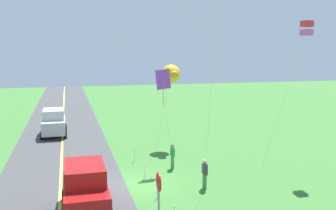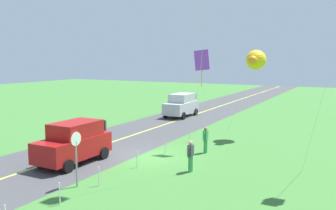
# 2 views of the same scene
# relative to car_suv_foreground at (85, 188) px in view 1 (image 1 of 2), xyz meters

# --- Properties ---
(ground_plane) EXTENTS (120.00, 120.00, 0.10)m
(ground_plane) POSITION_rel_car_suv_foreground_xyz_m (-2.99, 2.83, -1.20)
(ground_plane) COLOR #3D7533
(asphalt_road) EXTENTS (120.00, 7.00, 0.00)m
(asphalt_road) POSITION_rel_car_suv_foreground_xyz_m (-2.99, -1.17, -1.15)
(asphalt_road) COLOR #424244
(asphalt_road) RESTS_ON ground
(road_centre_stripe) EXTENTS (120.00, 0.16, 0.00)m
(road_centre_stripe) POSITION_rel_car_suv_foreground_xyz_m (-2.99, -1.17, -1.15)
(road_centre_stripe) COLOR #E5E04C
(road_centre_stripe) RESTS_ON asphalt_road
(car_suv_foreground) EXTENTS (4.40, 2.12, 2.24)m
(car_suv_foreground) POSITION_rel_car_suv_foreground_xyz_m (0.00, 0.00, 0.00)
(car_suv_foreground) COLOR maroon
(car_suv_foreground) RESTS_ON ground
(car_parked_west_far) EXTENTS (4.40, 2.12, 2.24)m
(car_parked_west_far) POSITION_rel_car_suv_foreground_xyz_m (-17.18, -1.86, 0.00)
(car_parked_west_far) COLOR #B7B7BC
(car_parked_west_far) RESTS_ON ground
(stop_sign) EXTENTS (0.76, 0.08, 2.56)m
(stop_sign) POSITION_rel_car_suv_foreground_xyz_m (2.83, 2.73, 0.65)
(stop_sign) COLOR gray
(stop_sign) RESTS_ON ground
(person_adult_near) EXTENTS (0.58, 0.22, 1.60)m
(person_adult_near) POSITION_rel_car_suv_foreground_xyz_m (-1.50, 6.29, -0.29)
(person_adult_near) COLOR #338C4C
(person_adult_near) RESTS_ON ground
(person_adult_companion) EXTENTS (0.58, 0.22, 1.60)m
(person_adult_companion) POSITION_rel_car_suv_foreground_xyz_m (-5.28, 5.55, -0.29)
(person_adult_companion) COLOR #338C4C
(person_adult_companion) RESTS_ON ground
(kite_blue_mid) EXTENTS (0.48, 1.02, 6.22)m
(kite_blue_mid) POSITION_rel_car_suv_foreground_xyz_m (-5.70, 5.08, 4.33)
(kite_blue_mid) COLOR silver
(kite_blue_mid) RESTS_ON ground
(kite_pink_drift) EXTENTS (1.54, 2.14, 9.05)m
(kite_pink_drift) POSITION_rel_car_suv_foreground_xyz_m (-3.01, 13.08, 7.44)
(kite_pink_drift) COLOR silver
(kite_pink_drift) RESTS_ON ground
(kite_cyan_top) EXTENTS (2.51, 2.32, 6.27)m
(kite_cyan_top) POSITION_rel_car_suv_foreground_xyz_m (-10.87, 7.00, 4.42)
(kite_cyan_top) COLOR silver
(kite_cyan_top) RESTS_ON ground
(fence_post_0) EXTENTS (0.05, 0.05, 0.90)m
(fence_post_0) POSITION_rel_car_suv_foreground_xyz_m (-7.42, 3.53, -0.70)
(fence_post_0) COLOR silver
(fence_post_0) RESTS_ON ground
(fence_post_1) EXTENTS (0.05, 0.05, 0.90)m
(fence_post_1) POSITION_rel_car_suv_foreground_xyz_m (-3.93, 3.53, -0.70)
(fence_post_1) COLOR silver
(fence_post_1) RESTS_ON ground
(fence_post_2) EXTENTS (0.05, 0.05, 0.90)m
(fence_post_2) POSITION_rel_car_suv_foreground_xyz_m (-0.83, 3.53, -0.70)
(fence_post_2) COLOR silver
(fence_post_2) RESTS_ON ground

